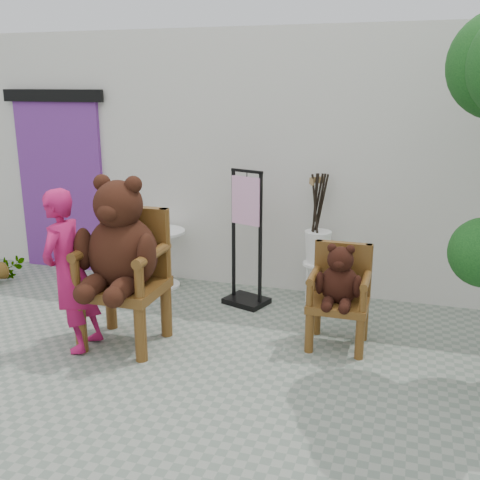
{
  "coord_description": "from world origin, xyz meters",
  "views": [
    {
      "loc": [
        1.34,
        -3.64,
        2.39
      ],
      "look_at": [
        -0.18,
        1.3,
        0.95
      ],
      "focal_mm": 42.0,
      "sensor_mm": 36.0,
      "label": 1
    }
  ],
  "objects_px": {
    "cafe_table": "(161,252)",
    "display_stand": "(246,254)",
    "chair_small": "(340,286)",
    "stool_bucket": "(317,246)",
    "chair_big": "(122,252)",
    "person": "(69,271)"
  },
  "relations": [
    {
      "from": "chair_small",
      "to": "person",
      "type": "xyz_separation_m",
      "value": [
        -2.35,
        -0.77,
        0.16
      ]
    },
    {
      "from": "person",
      "to": "cafe_table",
      "type": "relative_size",
      "value": 2.12
    },
    {
      "from": "chair_big",
      "to": "person",
      "type": "distance_m",
      "value": 0.5
    },
    {
      "from": "stool_bucket",
      "to": "chair_big",
      "type": "bearing_deg",
      "value": -133.82
    },
    {
      "from": "display_stand",
      "to": "person",
      "type": "bearing_deg",
      "value": -109.89
    },
    {
      "from": "chair_small",
      "to": "stool_bucket",
      "type": "height_order",
      "value": "stool_bucket"
    },
    {
      "from": "display_stand",
      "to": "stool_bucket",
      "type": "xyz_separation_m",
      "value": [
        0.73,
        0.33,
        0.06
      ]
    },
    {
      "from": "chair_small",
      "to": "cafe_table",
      "type": "relative_size",
      "value": 1.42
    },
    {
      "from": "chair_small",
      "to": "cafe_table",
      "type": "height_order",
      "value": "chair_small"
    },
    {
      "from": "chair_big",
      "to": "chair_small",
      "type": "relative_size",
      "value": 1.62
    },
    {
      "from": "person",
      "to": "chair_big",
      "type": "bearing_deg",
      "value": 118.2
    },
    {
      "from": "person",
      "to": "cafe_table",
      "type": "distance_m",
      "value": 1.77
    },
    {
      "from": "chair_big",
      "to": "cafe_table",
      "type": "relative_size",
      "value": 2.29
    },
    {
      "from": "chair_big",
      "to": "chair_small",
      "type": "distance_m",
      "value": 2.03
    },
    {
      "from": "person",
      "to": "stool_bucket",
      "type": "xyz_separation_m",
      "value": [
        1.97,
        1.83,
        -0.11
      ]
    },
    {
      "from": "cafe_table",
      "to": "display_stand",
      "type": "xyz_separation_m",
      "value": [
        1.15,
        -0.24,
        0.14
      ]
    },
    {
      "from": "chair_big",
      "to": "chair_small",
      "type": "height_order",
      "value": "chair_big"
    },
    {
      "from": "cafe_table",
      "to": "display_stand",
      "type": "distance_m",
      "value": 1.18
    },
    {
      "from": "chair_small",
      "to": "person",
      "type": "distance_m",
      "value": 2.48
    },
    {
      "from": "chair_small",
      "to": "cafe_table",
      "type": "distance_m",
      "value": 2.47
    },
    {
      "from": "chair_small",
      "to": "display_stand",
      "type": "xyz_separation_m",
      "value": [
        -1.11,
        0.73,
        -0.01
      ]
    },
    {
      "from": "chair_big",
      "to": "cafe_table",
      "type": "bearing_deg",
      "value": 102.37
    }
  ]
}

